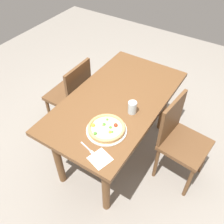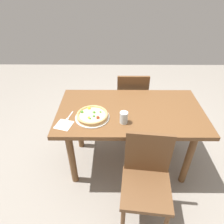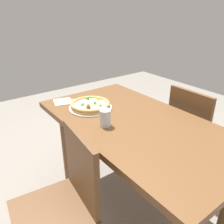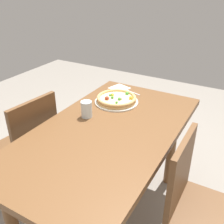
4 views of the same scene
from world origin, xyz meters
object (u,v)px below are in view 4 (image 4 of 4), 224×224
Objects in this scene: napkin at (119,88)px; dining_table at (107,144)px; plate at (116,102)px; drinking_glass at (87,109)px; chair_far at (28,145)px; fork at (130,92)px; chair_near at (198,207)px; pizza at (117,99)px.

dining_table is at bearing -158.64° from napkin.
plate is 0.30m from drinking_glass.
chair_far is at bearing 152.64° from napkin.
chair_far is 0.56m from drinking_glass.
plate is at bearing -39.46° from chair_far.
fork is 1.47× the size of drinking_glass.
drinking_glass is at bearing -60.35° from chair_far.
plate is (0.43, 0.75, 0.28)m from chair_near.
dining_table is 0.64m from chair_far.
drinking_glass is (0.08, 0.20, 0.17)m from dining_table.
chair_near is 1.23m from chair_far.
fork is 0.12m from napkin.
drinking_glass is at bearing 96.72° from fork.
chair_near is 0.91m from pizza.
pizza reaches higher than napkin.
napkin reaches higher than dining_table.
plate is at bearing 19.77° from dining_table.
pizza is at bearing -13.12° from drinking_glass.
fork is at bearing -28.71° from chair_far.
fork is at bearing 12.14° from dining_table.
chair_near is 5.50× the size of fork.
chair_far reaches higher than fork.
napkin is at bearing 23.73° from pizza.
napkin is at bearing 3.41° from fork.
fork is at bearing -7.92° from drinking_glass.
fork is 1.17× the size of napkin.
chair_near is 3.05× the size of pizza.
chair_far is at bearing 99.53° from dining_table.
chair_near is 0.91m from plate.
chair_near is 1.13m from napkin.
chair_near is at bearing 152.92° from fork.
chair_far reaches higher than pizza.
chair_far is (-0.10, 0.61, -0.16)m from dining_table.
pizza reaches higher than fork.
plate reaches higher than fork.
chair_near is 0.89m from drinking_glass.
fork is at bearing -1.02° from pizza.
napkin is (0.25, 0.11, -0.00)m from plate.
plate is (0.47, -0.48, 0.28)m from chair_far.
drinking_glass is (0.14, 0.81, 0.33)m from chair_near.
fork is 0.53m from drinking_glass.
dining_table is 0.42m from pizza.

